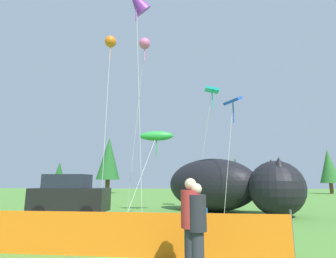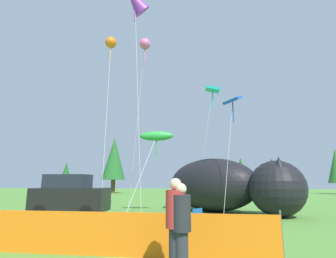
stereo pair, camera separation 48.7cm
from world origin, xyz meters
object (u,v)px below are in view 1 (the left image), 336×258
Objects in this scene: inflatable_cat at (225,187)px; kite_teal_diamond at (212,92)px; spectator_in_black_shirt at (197,225)px; kite_blue_box at (233,103)px; spectator_in_red_shirt at (191,221)px; kite_purple_delta at (136,1)px; folding_chair at (200,220)px; kite_orange_flower at (110,43)px; kite_green_fish at (156,136)px; parked_car at (70,196)px; kite_pink_octopus at (145,45)px.

inflatable_cat is 1.04× the size of kite_teal_diamond.
spectator_in_black_shirt is 10.90m from kite_blue_box.
kite_purple_delta is (-3.09, 7.25, 10.90)m from spectator_in_red_shirt.
spectator_in_red_shirt is at bearing 150.41° from spectator_in_black_shirt.
folding_chair is 0.08× the size of kite_orange_flower.
folding_chair is at bearing -67.66° from kite_green_fish.
kite_teal_diamond is at bearing 16.99° from parked_car.
folding_chair is at bearing -69.03° from inflatable_cat.
inflatable_cat is at bearing 15.13° from parked_car.
kite_pink_octopus is (-3.21, 10.30, 9.86)m from spectator_in_red_shirt.
spectator_in_black_shirt is 14.73m from kite_pink_octopus.
spectator_in_black_shirt is at bearing -76.52° from kite_green_fish.
kite_blue_box is at bearing 76.90° from spectator_in_black_shirt.
spectator_in_red_shirt is at bearing -96.25° from kite_teal_diamond.
kite_teal_diamond reaches higher than spectator_in_red_shirt.
spectator_in_red_shirt is 10.84m from kite_blue_box.
kite_purple_delta is (2.36, -2.61, 0.99)m from kite_orange_flower.
spectator_in_black_shirt is at bearing -72.17° from kite_pink_octopus.
parked_car is 0.36× the size of kite_pink_octopus.
kite_blue_box is at bearing -76.12° from folding_chair.
spectator_in_black_shirt is 0.22× the size of kite_teal_diamond.
spectator_in_black_shirt is at bearing -95.60° from kite_teal_diamond.
spectator_in_black_shirt is 11.00m from kite_green_fish.
parked_car is at bearing 3.72° from folding_chair.
spectator_in_black_shirt is at bearing -60.70° from kite_orange_flower.
parked_car is 5.93m from kite_green_fish.
inflatable_cat reaches higher than folding_chair.
folding_chair is at bearing -98.10° from kite_teal_diamond.
kite_purple_delta is 1.90× the size of kite_blue_box.
folding_chair is 7.35m from inflatable_cat.
inflatable_cat reaches higher than spectator_in_black_shirt.
parked_car is 4.45× the size of folding_chair.
inflatable_cat is 0.65× the size of kite_purple_delta.
kite_teal_diamond is at bearing 10.84° from kite_orange_flower.
folding_chair is (6.95, -4.31, -0.56)m from parked_car.
inflatable_cat is at bearing 37.59° from kite_purple_delta.
kite_pink_octopus is 0.89× the size of kite_purple_delta.
parked_car is at bearing -158.25° from kite_green_fish.
inflatable_cat is (8.60, 2.78, 0.44)m from parked_car.
kite_blue_box is (2.08, 5.24, 5.79)m from folding_chair.
kite_purple_delta is at bearing -137.97° from kite_teal_diamond.
kite_blue_box is at bearing 19.91° from kite_purple_delta.
inflatable_cat is 12.15m from kite_purple_delta.
kite_blue_box is (5.49, -1.10, -4.59)m from kite_pink_octopus.
kite_teal_diamond reaches higher than kite_green_fish.
inflatable_cat is (1.65, 7.09, 1.00)m from folding_chair.
kite_pink_octopus is 1.00× the size of kite_orange_flower.
kite_teal_diamond reaches higher than folding_chair.
parked_car is 10.73m from kite_teal_diamond.
spectator_in_red_shirt is at bearing -77.08° from kite_green_fish.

